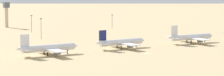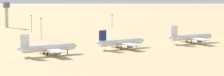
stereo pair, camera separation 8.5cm
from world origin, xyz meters
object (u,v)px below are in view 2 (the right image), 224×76
Objects in this scene: control_tower at (7,12)px; light_pole_east at (112,20)px; parked_jet_white_3 at (190,37)px; parked_jet_navy_2 at (120,42)px; light_pole_west at (41,27)px; light_pole_mid at (31,22)px; parked_jet_white_1 at (47,48)px.

light_pole_east is (82.03, -61.92, -7.16)m from control_tower.
control_tower reaches higher than parked_jet_white_3.
light_pole_west reaches higher than parked_jet_navy_2.
parked_jet_white_3 is at bearing -70.57° from control_tower.
control_tower reaches higher than light_pole_mid.
light_pole_mid is at bearing 177.60° from light_pole_east.
parked_jet_navy_2 is at bearing -86.61° from light_pole_mid.
parked_jet_white_1 is 141.78m from light_pole_mid.
light_pole_west is (-81.65, 81.07, 4.94)m from parked_jet_white_3.
parked_jet_white_1 is at bearing -103.63° from control_tower.
parked_jet_white_3 is 130.91m from light_pole_east.
light_pole_west is at bearing -105.59° from light_pole_mid.
parked_jet_white_3 is 149.43m from light_pole_mid.
parked_jet_white_3 is 115.16m from light_pole_west.
control_tower is 58.82m from light_pole_mid.
light_pole_mid is (0.70, -58.51, -5.96)m from control_tower.
parked_jet_navy_2 is (55.02, 2.53, -0.21)m from parked_jet_white_1.
parked_jet_navy_2 is 2.62× the size of light_pole_mid.
light_pole_east is at bearing 59.24° from parked_jet_navy_2.
parked_jet_navy_2 is at bearing -119.96° from light_pole_east.
control_tower reaches higher than light_pole_west.
control_tower is at bearing 91.75° from parked_jet_navy_2.
parked_jet_navy_2 is 0.97× the size of parked_jet_white_3.
control_tower is at bearing 76.76° from parked_jet_white_1.
light_pole_east is at bearing 45.74° from parked_jet_white_1.
parked_jet_white_1 is at bearing -177.19° from parked_jet_white_3.
light_pole_west is at bearing 68.49° from parked_jet_white_1.
light_pole_west is (-22.38, 78.64, 5.08)m from parked_jet_navy_2.
light_pole_mid reaches higher than parked_jet_white_1.
light_pole_mid is at bearing -89.32° from control_tower.
light_pole_mid reaches higher than parked_jet_white_3.
control_tower is 1.50× the size of light_pole_west.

